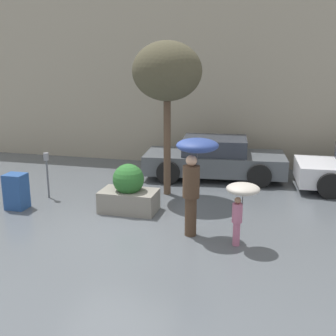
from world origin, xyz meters
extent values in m
plane|color=#51565B|center=(0.00, 0.00, 0.00)|extent=(40.00, 40.00, 0.00)
cube|color=#9E937F|center=(0.00, 6.50, 3.00)|extent=(18.00, 0.30, 6.00)
cube|color=gray|center=(-0.12, 1.15, 0.26)|extent=(1.39, 0.82, 0.53)
sphere|color=#286028|center=(-0.12, 1.15, 0.82)|extent=(0.77, 0.77, 0.77)
cylinder|color=#473323|center=(1.65, 0.07, 0.43)|extent=(0.25, 0.25, 0.86)
cylinder|color=#473323|center=(1.65, 0.07, 1.20)|extent=(0.36, 0.36, 0.68)
sphere|color=tan|center=(1.65, 0.07, 1.65)|extent=(0.23, 0.23, 0.23)
cylinder|color=#4C4C51|center=(1.75, 0.20, 1.59)|extent=(0.02, 0.02, 0.72)
ellipsoid|color=navy|center=(1.75, 0.20, 1.95)|extent=(0.88, 0.88, 0.28)
cylinder|color=#B76684|center=(2.65, -0.20, 0.25)|extent=(0.15, 0.15, 0.50)
cylinder|color=#B76684|center=(2.65, -0.20, 0.69)|extent=(0.21, 0.21, 0.39)
sphere|color=#997056|center=(2.65, -0.20, 0.96)|extent=(0.13, 0.13, 0.13)
cylinder|color=#4C4C51|center=(2.75, -0.21, 0.96)|extent=(0.02, 0.02, 0.49)
ellipsoid|color=beige|center=(2.75, -0.21, 1.21)|extent=(0.66, 0.66, 0.21)
cube|color=#4C5156|center=(1.49, 4.74, 0.49)|extent=(4.52, 2.24, 0.59)
cube|color=#2D333D|center=(1.49, 4.74, 1.04)|extent=(2.11, 1.73, 0.50)
cylinder|color=black|center=(0.24, 3.70, 0.36)|extent=(0.73, 0.29, 0.71)
cylinder|color=black|center=(0.05, 5.49, 0.36)|extent=(0.73, 0.29, 0.71)
cylinder|color=black|center=(2.93, 3.98, 0.36)|extent=(0.73, 0.29, 0.71)
cylinder|color=black|center=(2.74, 5.77, 0.36)|extent=(0.73, 0.29, 0.71)
cylinder|color=black|center=(4.83, 3.43, 0.36)|extent=(0.72, 0.27, 0.71)
cylinder|color=black|center=(4.72, 5.23, 0.36)|extent=(0.72, 0.27, 0.71)
cylinder|color=brown|center=(0.45, 2.73, 1.43)|extent=(0.20, 0.20, 2.86)
ellipsoid|color=#4C4733|center=(0.45, 2.73, 3.37)|extent=(1.84, 1.84, 1.56)
cylinder|color=#595B60|center=(-2.59, 1.60, 0.53)|extent=(0.05, 0.05, 1.05)
cylinder|color=gray|center=(-2.59, 1.60, 1.15)|extent=(0.14, 0.14, 0.20)
cube|color=navy|center=(-2.93, 0.63, 0.45)|extent=(0.50, 0.44, 0.90)
camera|label=1|loc=(3.26, -8.20, 3.66)|focal=45.00mm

